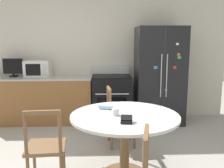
{
  "coord_description": "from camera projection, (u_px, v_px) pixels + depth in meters",
  "views": [
    {
      "loc": [
        0.05,
        -2.53,
        1.6
      ],
      "look_at": [
        0.19,
        1.15,
        0.95
      ],
      "focal_mm": 40.0,
      "sensor_mm": 36.0,
      "label": 1
    }
  ],
  "objects": [
    {
      "name": "microwave",
      "position": [
        38.0,
        69.0,
        4.83
      ],
      "size": [
        0.47,
        0.37,
        0.31
      ],
      "color": "white",
      "rests_on": "kitchen_counter"
    },
    {
      "name": "dining_chair_far",
      "position": [
        119.0,
        118.0,
        3.8
      ],
      "size": [
        0.45,
        0.45,
        0.9
      ],
      "rotation": [
        0.0,
        0.0,
        4.79
      ],
      "color": "brown",
      "rests_on": "ground_plane"
    },
    {
      "name": "wallet",
      "position": [
        127.0,
        120.0,
        2.58
      ],
      "size": [
        0.13,
        0.14,
        0.07
      ],
      "color": "black",
      "rests_on": "dining_table"
    },
    {
      "name": "dining_chair_left",
      "position": [
        46.0,
        148.0,
        2.74
      ],
      "size": [
        0.45,
        0.45,
        0.9
      ],
      "rotation": [
        0.0,
        0.0,
        6.36
      ],
      "color": "brown",
      "rests_on": "ground_plane"
    },
    {
      "name": "folded_napkin",
      "position": [
        106.0,
        107.0,
        3.08
      ],
      "size": [
        0.19,
        0.11,
        0.05
      ],
      "color": "#A3BCDB",
      "rests_on": "dining_table"
    },
    {
      "name": "dining_table",
      "position": [
        125.0,
        126.0,
        2.89
      ],
      "size": [
        1.25,
        1.25,
        0.75
      ],
      "color": "white",
      "rests_on": "ground_plane"
    },
    {
      "name": "kitchen_counter",
      "position": [
        40.0,
        99.0,
        4.89
      ],
      "size": [
        2.05,
        0.64,
        0.9
      ],
      "color": "#936033",
      "rests_on": "ground_plane"
    },
    {
      "name": "back_wall",
      "position": [
        100.0,
        55.0,
        5.14
      ],
      "size": [
        5.2,
        0.1,
        2.6
      ],
      "color": "silver",
      "rests_on": "ground_plane"
    },
    {
      "name": "refrigerator",
      "position": [
        159.0,
        75.0,
        4.83
      ],
      "size": [
        0.9,
        0.75,
        1.85
      ],
      "color": "black",
      "rests_on": "ground_plane"
    },
    {
      "name": "oven_range",
      "position": [
        111.0,
        98.0,
        4.91
      ],
      "size": [
        0.74,
        0.68,
        1.08
      ],
      "color": "black",
      "rests_on": "ground_plane"
    },
    {
      "name": "candle_glass",
      "position": [
        116.0,
        112.0,
        2.84
      ],
      "size": [
        0.09,
        0.09,
        0.08
      ],
      "color": "silver",
      "rests_on": "dining_table"
    },
    {
      "name": "countertop_tv",
      "position": [
        13.0,
        67.0,
        4.81
      ],
      "size": [
        0.37,
        0.16,
        0.35
      ],
      "color": "black",
      "rests_on": "kitchen_counter"
    }
  ]
}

